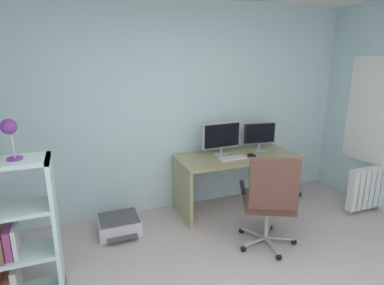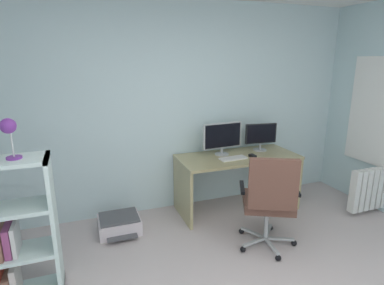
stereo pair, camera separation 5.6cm
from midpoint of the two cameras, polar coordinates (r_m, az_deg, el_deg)
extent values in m
cube|color=silver|center=(3.95, -4.18, 6.14)|extent=(5.07, 0.10, 2.62)
cube|color=tan|center=(4.02, 8.77, -2.64)|extent=(1.52, 0.67, 0.04)
cube|color=tan|center=(3.86, -1.30, -8.95)|extent=(0.04, 0.65, 0.69)
cube|color=tan|center=(4.53, 16.92, -5.96)|extent=(0.04, 0.65, 0.69)
cylinder|color=#B2B5B7|center=(4.03, 5.85, -2.12)|extent=(0.18, 0.18, 0.01)
cylinder|color=#B2B5B7|center=(4.02, 5.87, -1.41)|extent=(0.03, 0.03, 0.09)
cube|color=#B7BABC|center=(3.97, 5.94, 1.30)|extent=(0.54, 0.08, 0.32)
cube|color=black|center=(3.95, 6.09, 1.24)|extent=(0.50, 0.05, 0.30)
cylinder|color=#B2B5B7|center=(4.30, 12.65, -1.32)|extent=(0.18, 0.18, 0.01)
cylinder|color=#B2B5B7|center=(4.29, 12.69, -0.58)|extent=(0.03, 0.03, 0.10)
cube|color=black|center=(4.25, 12.82, 1.63)|extent=(0.43, 0.09, 0.26)
cube|color=black|center=(4.23, 12.94, 1.57)|extent=(0.40, 0.05, 0.24)
cube|color=silver|center=(3.87, 7.93, -2.87)|extent=(0.35, 0.15, 0.02)
cube|color=black|center=(3.97, 11.39, -2.44)|extent=(0.06, 0.10, 0.03)
cube|color=#B7BABC|center=(3.59, 16.17, -16.51)|extent=(0.28, 0.16, 0.02)
sphere|color=black|center=(3.64, 18.56, -16.98)|extent=(0.06, 0.06, 0.06)
cube|color=#B7BABC|center=(3.69, 14.15, -15.40)|extent=(0.23, 0.24, 0.02)
sphere|color=black|center=(3.84, 14.53, -14.85)|extent=(0.06, 0.06, 0.06)
cube|color=#B7BABC|center=(3.62, 11.54, -15.85)|extent=(0.17, 0.28, 0.02)
sphere|color=black|center=(3.71, 9.45, -15.68)|extent=(0.06, 0.06, 0.06)
cube|color=#B7BABC|center=(3.47, 11.81, -17.32)|extent=(0.30, 0.08, 0.02)
sphere|color=black|center=(3.41, 9.77, -18.67)|extent=(0.06, 0.06, 0.06)
cube|color=#B7BABC|center=(3.45, 14.80, -17.77)|extent=(0.08, 0.30, 0.02)
sphere|color=black|center=(3.36, 15.95, -19.62)|extent=(0.06, 0.06, 0.06)
cylinder|color=#B7BABC|center=(3.47, 13.89, -13.97)|extent=(0.04, 0.04, 0.37)
cube|color=brown|center=(3.37, 14.13, -10.48)|extent=(0.64, 0.62, 0.10)
cube|color=brown|center=(3.02, 15.12, -7.41)|extent=(0.44, 0.26, 0.49)
cube|color=black|center=(3.28, 9.62, -8.07)|extent=(0.17, 0.30, 0.03)
cube|color=black|center=(3.36, 18.86, -8.13)|extent=(0.17, 0.30, 0.03)
cube|color=silver|center=(2.86, -23.21, -13.67)|extent=(0.03, 0.33, 1.19)
cube|color=silver|center=(3.00, -29.49, -17.30)|extent=(0.64, 0.33, 0.03)
cube|color=silver|center=(2.83, -30.49, -10.59)|extent=(0.64, 0.33, 0.03)
cube|color=#BF392A|center=(3.15, -31.09, -21.19)|extent=(0.05, 0.26, 0.25)
cube|color=#906452|center=(3.16, -29.97, -21.43)|extent=(0.06, 0.25, 0.20)
cube|color=silver|center=(3.13, -29.00, -20.86)|extent=(0.04, 0.24, 0.27)
cube|color=#875A4A|center=(2.96, -31.03, -15.32)|extent=(0.06, 0.29, 0.20)
cube|color=#A14A83|center=(2.93, -29.91, -15.01)|extent=(0.05, 0.24, 0.24)
cube|color=silver|center=(2.92, -29.00, -14.94)|extent=(0.03, 0.25, 0.25)
cylinder|color=#763399|center=(2.67, -29.19, -2.43)|extent=(0.11, 0.11, 0.02)
cylinder|color=silver|center=(2.64, -29.48, -0.19)|extent=(0.01, 0.01, 0.20)
sphere|color=#763399|center=(2.62, -30.03, 2.64)|extent=(0.11, 0.11, 0.11)
cube|color=silver|center=(3.77, -12.69, -14.42)|extent=(0.46, 0.38, 0.16)
cube|color=#4C4C51|center=(3.73, -12.77, -13.15)|extent=(0.42, 0.35, 0.02)
cube|color=#4C4C51|center=(3.59, -12.13, -16.61)|extent=(0.32, 0.10, 0.01)
cube|color=white|center=(4.39, 27.85, -7.99)|extent=(0.07, 0.10, 0.54)
cube|color=white|center=(4.46, 28.67, -7.76)|extent=(0.07, 0.10, 0.54)
cube|color=white|center=(4.52, 29.46, -7.54)|extent=(0.07, 0.10, 0.54)
cube|color=white|center=(4.59, 30.22, -7.32)|extent=(0.07, 0.10, 0.54)
cube|color=white|center=(4.66, 30.97, -7.11)|extent=(0.07, 0.10, 0.54)
cube|color=white|center=(4.73, 31.69, -6.90)|extent=(0.07, 0.10, 0.54)
camera|label=1|loc=(0.03, -89.53, 0.12)|focal=29.22mm
camera|label=2|loc=(0.03, 90.47, -0.12)|focal=29.22mm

